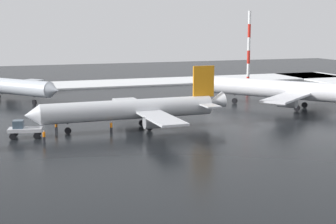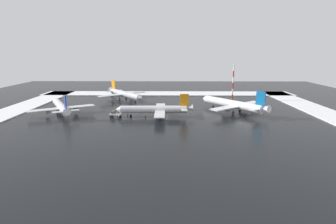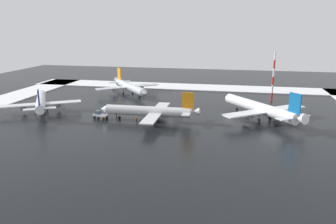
% 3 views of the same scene
% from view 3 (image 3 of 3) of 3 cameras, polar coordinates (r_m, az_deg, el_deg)
% --- Properties ---
extents(ground_plane, '(240.00, 240.00, 0.00)m').
position_cam_3_polar(ground_plane, '(107.00, 0.13, -0.43)').
color(ground_plane, black).
extents(snow_bank_far, '(152.00, 16.00, 0.37)m').
position_cam_3_polar(snow_bank_far, '(155.10, 3.85, 4.37)').
color(snow_bank_far, white).
rests_on(snow_bank_far, ground_plane).
extents(airplane_far_rear, '(31.05, 25.68, 9.24)m').
position_cam_3_polar(airplane_far_rear, '(99.10, -3.08, 0.14)').
color(airplane_far_rear, silver).
rests_on(airplane_far_rear, ground_plane).
extents(airplane_distant_tail, '(26.71, 29.82, 10.57)m').
position_cam_3_polar(airplane_distant_tail, '(104.66, 15.79, 0.63)').
color(airplane_distant_tail, white).
rests_on(airplane_distant_tail, ground_plane).
extents(airplane_foreground_jet, '(25.00, 27.28, 9.81)m').
position_cam_3_polar(airplane_foreground_jet, '(139.12, -6.73, 4.38)').
color(airplane_foreground_jet, silver).
rests_on(airplane_foreground_jet, ground_plane).
extents(airplane_parked_starboard, '(24.30, 28.38, 9.37)m').
position_cam_3_polar(airplane_parked_starboard, '(118.98, -21.27, 1.64)').
color(airplane_parked_starboard, silver).
rests_on(airplane_parked_starboard, ground_plane).
extents(pushback_tug, '(4.95, 3.10, 2.50)m').
position_cam_3_polar(pushback_tug, '(104.03, -11.78, -0.46)').
color(pushback_tug, silver).
rests_on(pushback_tug, ground_plane).
extents(ground_crew_by_nose_gear, '(0.36, 0.36, 1.71)m').
position_cam_3_polar(ground_crew_by_nose_gear, '(104.15, -8.96, -0.48)').
color(ground_crew_by_nose_gear, black).
rests_on(ground_crew_by_nose_gear, ground_plane).
extents(ground_crew_near_tug, '(0.36, 0.36, 1.71)m').
position_cam_3_polar(ground_crew_near_tug, '(99.08, -5.48, -1.16)').
color(ground_crew_near_tug, black).
rests_on(ground_crew_near_tug, ground_plane).
extents(ground_crew_mid_apron, '(0.36, 0.36, 1.71)m').
position_cam_3_polar(ground_crew_mid_apron, '(99.52, -11.47, -1.32)').
color(ground_crew_mid_apron, black).
rests_on(ground_crew_mid_apron, ground_plane).
extents(antenna_mast, '(0.70, 0.70, 18.72)m').
position_cam_3_polar(antenna_mast, '(131.63, 17.87, 5.89)').
color(antenna_mast, red).
rests_on(antenna_mast, ground_plane).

